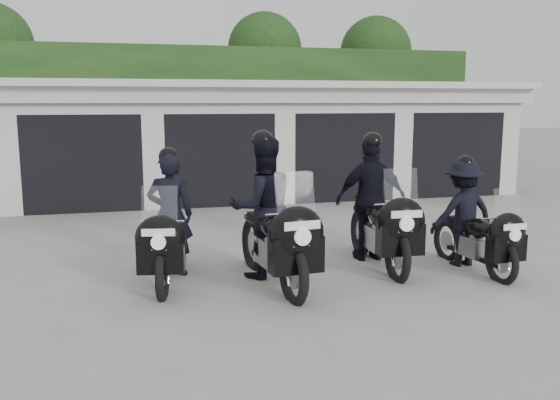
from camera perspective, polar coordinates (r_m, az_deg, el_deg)
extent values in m
plane|color=#989893|center=(8.97, -0.35, -6.60)|extent=(80.00, 80.00, 0.00)
cube|color=silver|center=(17.03, -7.25, 5.75)|extent=(16.00, 6.00, 2.80)
cube|color=silver|center=(16.80, -7.28, 10.75)|extent=(16.40, 6.80, 0.16)
cube|color=silver|center=(13.78, -5.68, 10.12)|extent=(16.40, 0.12, 0.40)
cube|color=black|center=(14.20, -5.65, -0.15)|extent=(16.00, 0.06, 0.24)
cube|color=silver|center=(14.30, -24.65, 4.27)|extent=(0.50, 0.50, 2.80)
cube|color=black|center=(15.17, -18.10, 3.77)|extent=(2.60, 2.60, 2.20)
cube|color=silver|center=(14.06, -18.67, 9.05)|extent=(2.60, 0.50, 0.60)
cube|color=silver|center=(14.07, -12.11, 4.84)|extent=(0.50, 0.50, 2.80)
cube|color=black|center=(15.28, -6.40, 4.22)|extent=(2.60, 2.60, 2.20)
cube|color=silver|center=(14.17, -5.91, 9.49)|extent=(2.60, 0.50, 0.60)
cube|color=silver|center=(14.52, 0.25, 5.19)|extent=(0.50, 0.50, 2.80)
cube|color=black|center=(15.99, 4.70, 4.48)|extent=(2.60, 2.60, 2.20)
cube|color=silver|center=(14.94, 6.09, 9.48)|extent=(2.60, 0.50, 0.60)
cube|color=silver|center=(15.58, 11.40, 5.30)|extent=(0.50, 0.50, 2.80)
cube|color=black|center=(17.24, 14.53, 4.57)|extent=(2.60, 2.60, 2.20)
cube|color=silver|center=(16.28, 16.52, 9.14)|extent=(2.60, 0.50, 0.60)
cube|color=silver|center=(17.15, 20.83, 5.23)|extent=(0.50, 0.50, 2.80)
cube|color=#153412|center=(20.98, -8.65, 8.45)|extent=(20.00, 2.00, 4.30)
sphere|color=#153412|center=(23.02, -1.49, 14.24)|extent=(2.80, 2.80, 2.80)
cylinder|color=black|center=(22.95, -1.46, 7.39)|extent=(0.24, 0.24, 3.30)
sphere|color=#153412|center=(24.41, 9.18, 13.86)|extent=(2.80, 2.80, 2.80)
cylinder|color=black|center=(24.35, 9.01, 7.39)|extent=(0.24, 0.24, 3.30)
torus|color=black|center=(7.75, -11.26, -6.98)|extent=(0.24, 0.74, 0.74)
torus|color=black|center=(9.15, -10.13, -4.41)|extent=(0.24, 0.74, 0.74)
cube|color=#99999D|center=(8.45, -10.65, -5.09)|extent=(0.36, 0.59, 0.32)
cube|color=black|center=(8.47, -10.63, -6.18)|extent=(0.31, 1.31, 0.06)
ellipsoid|color=black|center=(8.20, -10.86, -3.07)|extent=(0.42, 0.63, 0.29)
cube|color=black|center=(8.62, -10.52, -2.31)|extent=(0.36, 0.59, 0.10)
ellipsoid|color=black|center=(7.55, -11.45, -3.70)|extent=(0.68, 0.44, 0.61)
cube|color=black|center=(7.61, -11.39, -5.40)|extent=(0.62, 0.32, 0.40)
cube|color=#B2BFC6|center=(7.50, -11.52, -0.64)|extent=(0.46, 0.19, 0.52)
cylinder|color=silver|center=(7.71, -11.30, -2.04)|extent=(0.56, 0.13, 0.03)
cube|color=white|center=(7.36, -11.65, -3.08)|extent=(0.40, 0.09, 0.09)
cube|color=white|center=(7.43, -11.57, -4.40)|extent=(0.18, 0.05, 0.10)
imported|color=black|center=(8.61, -10.54, -1.38)|extent=(0.71, 0.53, 1.77)
sphere|color=black|center=(8.50, -10.71, 4.12)|extent=(0.27, 0.27, 0.27)
torus|color=black|center=(7.46, 1.29, -7.12)|extent=(0.22, 0.84, 0.83)
torus|color=black|center=(8.96, -2.62, -4.30)|extent=(0.22, 0.84, 0.83)
cube|color=#99999D|center=(8.20, -0.90, -5.00)|extent=(0.36, 0.66, 0.37)
cube|color=black|center=(8.23, -0.85, -6.27)|extent=(0.25, 1.49, 0.07)
ellipsoid|color=black|center=(7.93, -0.44, -2.62)|extent=(0.44, 0.69, 0.33)
cube|color=black|center=(8.38, -1.59, -1.80)|extent=(0.36, 0.66, 0.11)
ellipsoid|color=black|center=(7.24, 1.58, -3.24)|extent=(0.76, 0.45, 0.69)
cube|color=black|center=(7.30, 1.57, -5.25)|extent=(0.69, 0.32, 0.46)
cube|color=#B2BFC6|center=(7.19, 1.49, 0.38)|extent=(0.51, 0.19, 0.58)
cylinder|color=silver|center=(7.41, 0.92, -1.32)|extent=(0.64, 0.10, 0.03)
cube|color=white|center=(7.04, 2.17, -2.47)|extent=(0.46, 0.07, 0.10)
cube|color=white|center=(7.11, 2.06, -4.04)|extent=(0.21, 0.04, 0.11)
imported|color=black|center=(8.37, -1.65, -0.72)|extent=(1.05, 0.86, 2.00)
sphere|color=black|center=(8.26, -1.68, 5.71)|extent=(0.31, 0.31, 0.31)
torus|color=black|center=(8.50, 11.22, -5.31)|extent=(0.16, 0.81, 0.80)
torus|color=black|center=(9.94, 7.76, -3.06)|extent=(0.16, 0.81, 0.80)
cube|color=#99999D|center=(9.22, 9.32, -3.60)|extent=(0.32, 0.62, 0.35)
cube|color=black|center=(9.24, 9.34, -4.70)|extent=(0.16, 1.43, 0.07)
ellipsoid|color=black|center=(8.97, 9.80, -1.54)|extent=(0.39, 0.65, 0.32)
cube|color=black|center=(9.40, 8.78, -0.87)|extent=(0.32, 0.62, 0.11)
ellipsoid|color=black|center=(8.31, 11.57, -2.01)|extent=(0.71, 0.40, 0.66)
cube|color=black|center=(8.36, 11.51, -3.71)|extent=(0.65, 0.28, 0.44)
cube|color=#B2BFC6|center=(8.26, 11.58, 1.03)|extent=(0.49, 0.15, 0.56)
cylinder|color=silver|center=(8.47, 11.04, -0.40)|extent=(0.62, 0.06, 0.03)
cube|color=white|center=(8.11, 12.11, -1.35)|extent=(0.44, 0.04, 0.10)
cube|color=white|center=(8.18, 11.97, -2.67)|extent=(0.20, 0.03, 0.11)
imported|color=black|center=(9.40, 8.76, 0.06)|extent=(1.16, 0.70, 1.93)
sphere|color=black|center=(9.29, 8.90, 5.58)|extent=(0.30, 0.30, 0.30)
torus|color=black|center=(8.81, 20.54, -5.60)|extent=(0.15, 0.68, 0.67)
torus|color=black|center=(9.84, 15.75, -3.80)|extent=(0.15, 0.68, 0.67)
cube|color=#99999D|center=(9.31, 17.96, -4.24)|extent=(0.27, 0.52, 0.29)
cube|color=black|center=(9.33, 17.98, -5.15)|extent=(0.15, 1.20, 0.06)
ellipsoid|color=black|center=(9.12, 18.64, -2.54)|extent=(0.33, 0.55, 0.27)
cube|color=black|center=(9.43, 17.21, -1.97)|extent=(0.27, 0.52, 0.09)
ellipsoid|color=black|center=(8.65, 21.01, -2.94)|extent=(0.60, 0.34, 0.55)
cube|color=black|center=(8.70, 20.93, -4.31)|extent=(0.55, 0.24, 0.37)
cube|color=#B2BFC6|center=(8.60, 21.04, -0.51)|extent=(0.41, 0.13, 0.47)
cylinder|color=silver|center=(8.76, 20.32, -1.65)|extent=(0.52, 0.06, 0.03)
cube|color=white|center=(8.51, 21.71, -2.42)|extent=(0.37, 0.04, 0.08)
cube|color=white|center=(8.57, 21.53, -3.47)|extent=(0.17, 0.02, 0.09)
imported|color=black|center=(9.42, 17.19, -1.20)|extent=(1.08, 0.61, 1.62)
sphere|color=black|center=(9.32, 17.41, 3.39)|extent=(0.25, 0.25, 0.25)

